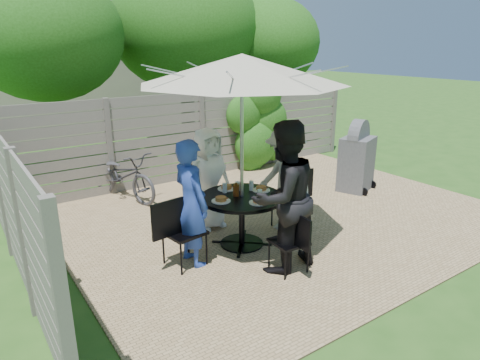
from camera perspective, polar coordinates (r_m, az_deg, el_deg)
backyard_envelope at (r=15.82m, az=-18.78°, el=16.18°), size 60.00×60.00×5.00m
patio_table at (r=6.07m, az=0.24°, el=-4.17°), size 1.23×1.23×0.76m
umbrella at (r=5.64m, az=0.27°, el=14.53°), size 2.93×2.93×2.67m
chair_back at (r=6.89m, az=-4.78°, el=-3.73°), size 0.49×0.69×0.93m
person_back at (r=6.61m, az=-4.24°, el=0.14°), size 0.81×0.56×1.60m
chair_left at (r=5.66m, az=-7.51°, el=-8.66°), size 0.72×0.52×0.97m
person_left at (r=5.51m, az=-6.53°, el=-3.13°), size 0.44×0.64×1.69m
chair_front at (r=5.53m, az=6.55°, el=-9.74°), size 0.43×0.62×0.85m
person_front at (r=5.33m, az=5.82°, el=-2.37°), size 0.99×0.79×1.94m
chair_right at (r=6.76m, az=6.68°, el=-4.24°), size 0.68×0.47×0.93m
person_right at (r=6.49m, az=5.99°, el=-0.10°), size 0.67×1.09×1.64m
plate_back at (r=6.25m, az=-1.81°, el=-1.03°), size 0.26×0.26×0.06m
plate_left at (r=5.77m, az=-2.55°, el=-2.65°), size 0.26×0.26×0.06m
plate_front at (r=5.72m, az=2.50°, el=-2.85°), size 0.26×0.26×0.06m
plate_right at (r=6.19m, az=2.85°, el=-1.21°), size 0.26×0.26×0.06m
glass_back at (r=6.10m, az=-2.05°, el=-1.06°), size 0.07×0.07×0.14m
glass_front at (r=5.84m, az=2.64°, el=-1.94°), size 0.07×0.07×0.14m
glass_right at (r=6.19m, az=1.52°, el=-0.75°), size 0.07×0.07×0.14m
syrup_jug at (r=5.96m, az=-0.51°, el=-1.39°), size 0.09×0.09×0.16m
coffee_cup at (r=6.19m, az=-0.30°, el=-0.86°), size 0.08×0.08×0.12m
bicycle at (r=8.22m, az=-15.34°, el=0.59°), size 1.12×1.86×0.92m
bbq_grill at (r=8.67m, az=15.30°, el=2.76°), size 0.84×0.75×1.42m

